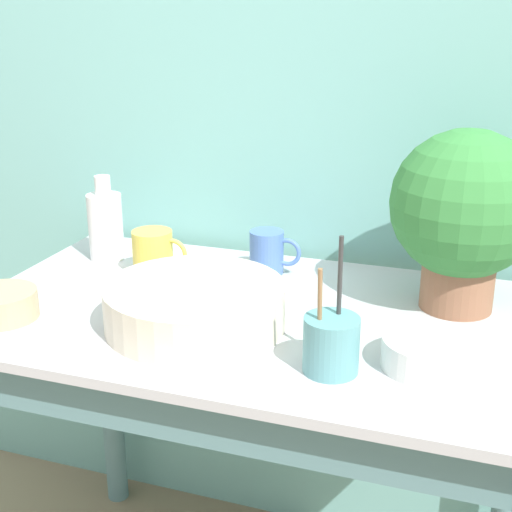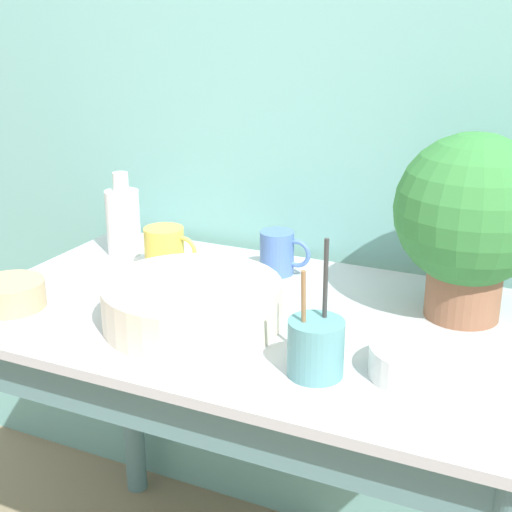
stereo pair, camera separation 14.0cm
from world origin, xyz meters
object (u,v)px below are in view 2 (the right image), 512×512
Objects in this scene: mug_blue at (278,253)px; utensil_cup at (316,347)px; bowl_small_tan at (10,294)px; bowl_small_enamel_white at (419,361)px; bowl_wash_large at (192,303)px; mug_yellow at (165,250)px; potted_plant at (471,216)px; bottle_tall at (123,220)px.

utensil_cup reaches higher than mug_blue.
bowl_small_tan is (-0.42, -0.41, -0.02)m from mug_blue.
bowl_small_tan reaches higher than bowl_small_enamel_white.
bowl_wash_large is at bearing 13.18° from bowl_small_tan.
mug_yellow is 0.56× the size of utensil_cup.
potted_plant is at bearing 85.39° from bowl_small_enamel_white.
bowl_small_enamel_white is at bearing -40.37° from mug_blue.
utensil_cup reaches higher than bottle_tall.
mug_yellow is at bearing 60.35° from bowl_small_tan.
bowl_wash_large is at bearing -38.79° from bottle_tall.
bowl_small_tan is at bearing -119.65° from mug_yellow.
mug_yellow is at bearing 159.02° from bowl_small_enamel_white.
mug_yellow is 0.58m from utensil_cup.
potted_plant is 0.42m from utensil_cup.
bowl_wash_large is 0.45m from bowl_small_enamel_white.
utensil_cup is (0.25, -0.41, 0.00)m from mug_blue.
bowl_wash_large is 0.32m from mug_blue.
mug_blue is 0.89× the size of mug_yellow.
bottle_tall is 0.87× the size of utensil_cup.
potted_plant is 1.06× the size of bowl_wash_large.
potted_plant is 0.69m from mug_yellow.
mug_yellow is at bearing -158.55° from mug_blue.
utensil_cup is (0.49, -0.32, -0.00)m from mug_yellow.
mug_blue is at bearing 82.31° from bowl_wash_large.
bowl_small_tan is at bearing -157.97° from potted_plant.
mug_blue is 0.26m from mug_yellow.
utensil_cup is (-0.18, -0.35, -0.16)m from potted_plant.
bottle_tall is at bearing 141.21° from bowl_wash_large.
mug_yellow is at bearing -177.47° from potted_plant.
bottle_tall is at bearing 177.62° from potted_plant.
bowl_wash_large is 0.30m from mug_yellow.
bottle_tall is at bearing -175.54° from mug_blue.
mug_yellow is 0.78× the size of bowl_small_enamel_white.
bottle_tall is 0.75m from utensil_cup.
mug_yellow is (-0.24, -0.10, 0.00)m from mug_blue.
bowl_wash_large reaches higher than bowl_small_enamel_white.
bowl_wash_large is (-0.47, -0.25, -0.17)m from potted_plant.
utensil_cup is at bearing -59.23° from mug_blue.
bottle_tall is 1.23× the size of bowl_small_enamel_white.
mug_yellow is 0.93× the size of bowl_small_tan.
bowl_small_tan is (-0.85, -0.34, -0.18)m from potted_plant.
bowl_wash_large is 2.99× the size of mug_blue.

